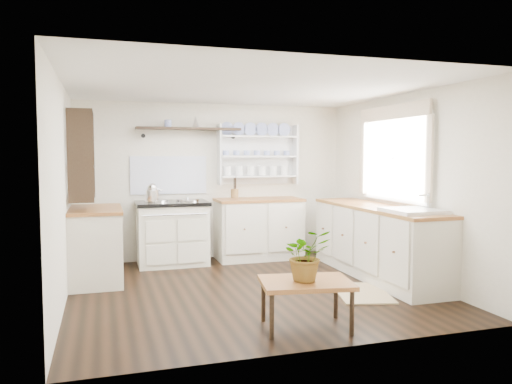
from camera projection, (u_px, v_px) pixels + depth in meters
The scene contains 19 objects.
floor at pixel (251, 289), 5.75m from camera, with size 4.00×3.80×0.01m, color black.
wall_back at pixel (215, 181), 7.47m from camera, with size 4.00×0.02×2.30m, color beige.
wall_right at pixel (403, 186), 6.25m from camera, with size 0.02×3.80×2.30m, color beige.
wall_left at pixel (62, 193), 5.08m from camera, with size 0.02×3.80×2.30m, color beige.
ceiling at pixel (250, 87), 5.58m from camera, with size 4.00×3.80×0.01m, color white.
window at pixel (394, 153), 6.35m from camera, with size 0.08×1.55×1.22m.
aga_cooker at pixel (172, 232), 7.01m from camera, with size 1.00×0.69×0.92m.
back_cabinets at pixel (259, 228), 7.42m from camera, with size 1.27×0.63×0.90m.
right_cabinets at pixel (377, 241), 6.31m from camera, with size 0.62×2.43×0.90m.
belfast_sink at pixel (413, 221), 5.57m from camera, with size 0.55×0.60×0.45m.
left_cabinets at pixel (96, 244), 6.07m from camera, with size 0.62×1.13×0.90m.
plate_rack at pixel (257, 154), 7.60m from camera, with size 1.20×0.22×0.90m.
high_shelf at pixel (189, 130), 7.18m from camera, with size 1.50×0.29×0.16m.
left_shelving at pixel (82, 154), 5.95m from camera, with size 0.28×0.80×1.05m, color black.
kettle at pixel (152, 192), 6.77m from camera, with size 0.18×0.18×0.22m, color silver, non-canonical shape.
utensil_crock at pixel (235, 193), 7.35m from camera, with size 0.11×0.11×0.13m, color brown.
center_table at pixel (306, 286), 4.41m from camera, with size 0.87×0.69×0.43m.
potted_plant at pixel (306, 255), 4.39m from camera, with size 0.42×0.36×0.46m, color #3F7233.
floor_rug at pixel (362, 293), 5.55m from camera, with size 0.55×0.85×0.02m, color #886E4F.
Camera 1 is at (-1.60, -5.42, 1.54)m, focal length 35.00 mm.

